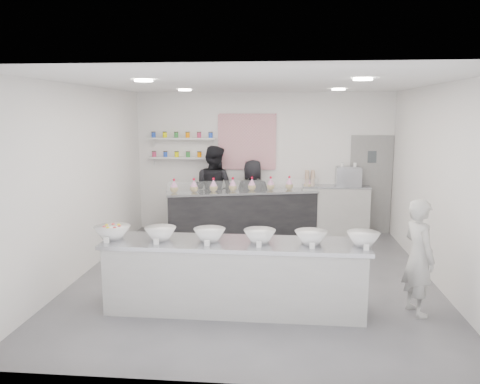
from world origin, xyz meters
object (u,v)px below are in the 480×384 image
Objects in this scene: staff_left at (214,190)px; staff_right at (253,197)px; prep_counter at (235,276)px; back_bar at (242,214)px; espresso_machine at (348,177)px; woman_prep at (419,257)px; espresso_ledge at (335,210)px.

staff_right is at bearing -156.20° from staff_left.
back_bar reaches higher than prep_counter.
espresso_machine is 4.01m from woman_prep.
staff_right reaches higher than espresso_machine.
espresso_machine is at bearing 64.57° from prep_counter.
back_bar is at bearing -177.62° from staff_left.
prep_counter is 2.13× the size of staff_right.
staff_right is (0.20, 0.25, 0.32)m from back_bar.
prep_counter is 6.65× the size of espresso_machine.
staff_right reaches higher than espresso_ledge.
espresso_ledge is at bearing -7.95° from woman_prep.
espresso_ledge is at bearing -153.64° from staff_left.
back_bar is 6.10× the size of espresso_machine.
woman_prep is at bearing -69.04° from back_bar.
back_bar is 1.66× the size of staff_left.
woman_prep reaches higher than back_bar.
espresso_ledge is (1.95, 0.37, 0.04)m from back_bar.
woman_prep is 5.01m from staff_left.
staff_left is (-0.64, 0.25, 0.46)m from back_bar.
staff_right reaches higher than back_bar.
woman_prep reaches higher than espresso_machine.
prep_counter is at bearing -113.05° from espresso_ledge.
prep_counter is 3.71m from back_bar.
espresso_ledge is 2.62m from staff_left.
staff_right is (-1.75, -0.12, 0.28)m from espresso_ledge.
woman_prep is at bearing 122.33° from staff_right.
espresso_machine reaches higher than back_bar.
woman_prep is at bearing -81.17° from espresso_ledge.
woman_prep is at bearing -84.70° from espresso_machine.
woman_prep reaches higher than espresso_ledge.
staff_left is at bearing 144.03° from back_bar.
back_bar is at bearing -170.55° from espresso_machine.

